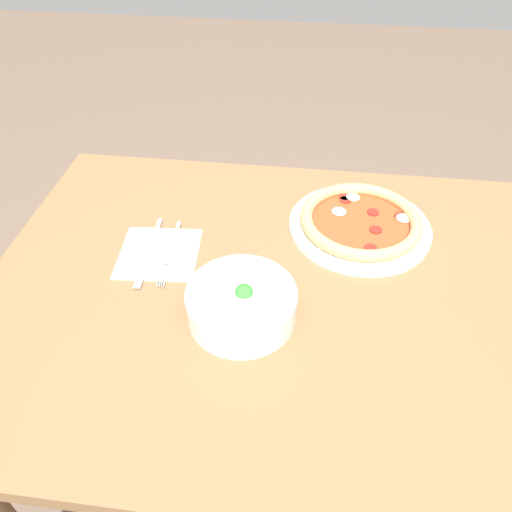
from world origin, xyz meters
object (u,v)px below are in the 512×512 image
pizza (360,222)px  fork (170,252)px  knife (150,248)px  bowl (242,303)px

pizza → fork: pizza is taller
pizza → knife: size_ratio=1.43×
bowl → knife: 0.26m
bowl → knife: (0.21, -0.15, -0.03)m
pizza → bowl: bowl is taller
pizza → bowl: 0.35m
pizza → bowl: size_ratio=1.56×
pizza → knife: 0.44m
fork → knife: (0.04, -0.01, -0.00)m
bowl → fork: 0.23m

